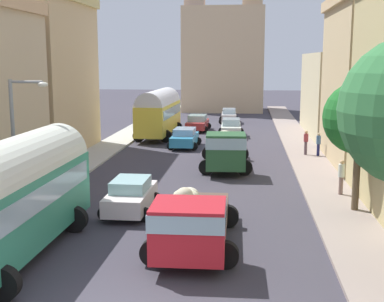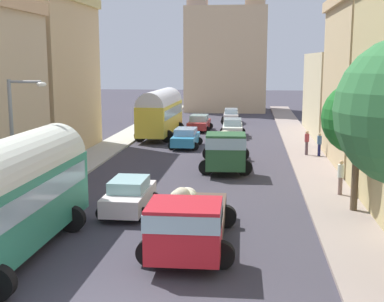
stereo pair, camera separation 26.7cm
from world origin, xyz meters
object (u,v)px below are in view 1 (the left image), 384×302
Objects in this scene: cargo_truck_0 at (192,220)px; pedestrian_2 at (306,141)px; car_1 at (229,116)px; parked_bus_1 at (159,111)px; pedestrian_0 at (318,143)px; parked_bus_0 at (9,195)px; streetlamp_near at (19,135)px; car_2 at (131,196)px; car_0 at (231,127)px; car_3 at (185,138)px; cargo_truck_1 at (226,149)px; car_4 at (197,123)px; pedestrian_1 at (341,176)px.

pedestrian_2 is (5.87, 18.77, -0.10)m from cargo_truck_0.
cargo_truck_0 reaches higher than car_1.
pedestrian_0 is (12.39, -8.29, -1.27)m from parked_bus_1.
streetlamp_near is (-1.72, 4.70, 1.27)m from parked_bus_0.
car_2 is at bearing -95.27° from car_1.
car_0 is 1.02× the size of car_3.
cargo_truck_1 is 1.92× the size of car_2.
parked_bus_0 is 1.64× the size of streetlamp_near.
car_3 is (-3.33, -6.19, -0.03)m from car_0.
car_3 is at bearing 89.11° from car_2.
cargo_truck_0 is (5.71, -26.73, -1.10)m from parked_bus_1.
parked_bus_0 reaches higher than car_3.
car_1 is 2.22× the size of pedestrian_2.
pedestrian_0 is (9.55, -3.28, 0.25)m from car_3.
cargo_truck_1 is 7.32m from pedestrian_2.
car_4 is 15.15m from pedestrian_2.
cargo_truck_0 is (5.89, 1.21, -1.06)m from parked_bus_0.
pedestrian_2 is at bearing 72.63° from cargo_truck_0.
car_1 is 1.02× the size of car_2.
car_2 is 2.18× the size of pedestrian_2.
car_1 is (-0.53, 9.75, -0.01)m from car_0.
pedestrian_2 is at bearing 57.77° from car_2.
cargo_truck_1 is at bearing -136.35° from pedestrian_2.
parked_bus_0 is 1.07× the size of parked_bus_1.
car_4 is at bearing 89.29° from car_2.
cargo_truck_1 reaches higher than cargo_truck_0.
car_1 is (5.63, 10.93, -1.50)m from parked_bus_1.
parked_bus_0 is 1.36× the size of cargo_truck_0.
parked_bus_0 is 2.19× the size of car_4.
parked_bus_1 is 5.18× the size of pedestrian_0.
car_1 is (-0.08, 37.66, -0.39)m from cargo_truck_0.
parked_bus_0 reaches higher than car_4.
pedestrian_1 is at bearing -68.27° from car_4.
pedestrian_1 reaches higher than pedestrian_0.
parked_bus_0 reaches higher than pedestrian_0.
car_3 is 0.96× the size of car_4.
car_1 is (-0.65, 23.95, -0.51)m from cargo_truck_1.
pedestrian_2 is at bearing 48.60° from streetlamp_near.
car_3 is at bearing 82.51° from parked_bus_0.
parked_bus_0 is 2.22× the size of car_0.
streetlamp_near is at bearing -108.25° from car_0.
streetlamp_near reaches higher than cargo_truck_0.
streetlamp_near is at bearing -104.54° from car_3.
pedestrian_1 is at bearing -87.17° from pedestrian_2.
pedestrian_1 is (5.82, -5.64, -0.22)m from cargo_truck_1.
parked_bus_1 is at bearing 122.99° from pedestrian_1.
parked_bus_0 is 23.21m from pedestrian_2.
cargo_truck_0 is at bearing -82.46° from car_3.
cargo_truck_1 is at bearing 51.37° from streetlamp_near.
car_1 is at bearing 80.05° from car_3.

